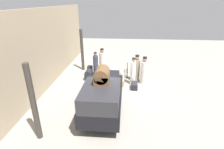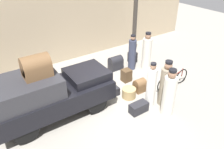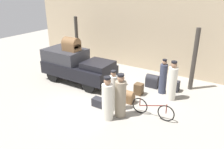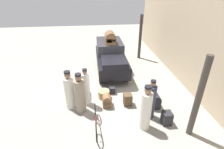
% 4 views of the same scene
% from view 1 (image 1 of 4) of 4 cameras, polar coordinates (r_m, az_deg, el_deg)
% --- Properties ---
extents(ground_plane, '(30.00, 30.00, 0.00)m').
position_cam_1_polar(ground_plane, '(10.16, 1.04, -5.41)').
color(ground_plane, gray).
extents(station_building_facade, '(16.00, 0.15, 4.50)m').
position_cam_1_polar(station_building_facade, '(10.37, -22.12, 6.88)').
color(station_building_facade, tan).
rests_on(station_building_facade, ground).
extents(canopy_pillar_left, '(0.21, 0.21, 3.01)m').
position_cam_1_polar(canopy_pillar_left, '(6.79, -24.28, -8.63)').
color(canopy_pillar_left, '#38332D').
rests_on(canopy_pillar_left, ground).
extents(canopy_pillar_right, '(0.21, 0.21, 3.01)m').
position_cam_1_polar(canopy_pillar_right, '(12.98, -9.74, 7.81)').
color(canopy_pillar_right, '#38332D').
rests_on(canopy_pillar_right, ground).
extents(truck, '(3.84, 1.64, 1.66)m').
position_cam_1_polar(truck, '(7.89, -2.92, -6.78)').
color(truck, black).
rests_on(truck, ground).
extents(bicycle, '(1.72, 0.04, 0.70)m').
position_cam_1_polar(bicycle, '(12.35, 5.00, 1.56)').
color(bicycle, black).
rests_on(bicycle, ground).
extents(wicker_basket, '(0.53, 0.53, 0.38)m').
position_cam_1_polar(wicker_basket, '(10.67, 2.58, -2.82)').
color(wicker_basket, tan).
rests_on(wicker_basket, ground).
extents(porter_lifting_near_truck, '(0.33, 0.33, 1.71)m').
position_cam_1_polar(porter_lifting_near_truck, '(10.74, 6.86, 0.73)').
color(porter_lifting_near_truck, white).
rests_on(porter_lifting_near_truck, ground).
extents(porter_with_bicycle, '(0.34, 0.34, 1.67)m').
position_cam_1_polar(porter_with_bicycle, '(12.00, -5.34, 3.10)').
color(porter_with_bicycle, '#33384C').
rests_on(porter_with_bicycle, ground).
extents(porter_standing_middle, '(0.42, 0.42, 1.75)m').
position_cam_1_polar(porter_standing_middle, '(11.19, 8.02, 1.61)').
color(porter_standing_middle, gray).
rests_on(porter_standing_middle, ground).
extents(porter_carrying_trunk, '(0.43, 0.43, 1.73)m').
position_cam_1_polar(porter_carrying_trunk, '(10.95, 10.40, 0.92)').
color(porter_carrying_trunk, silver).
rests_on(porter_carrying_trunk, ground).
extents(conductor_in_dark_uniform, '(0.41, 0.41, 1.79)m').
position_cam_1_polar(conductor_in_dark_uniform, '(12.43, -3.21, 4.10)').
color(conductor_in_dark_uniform, silver).
rests_on(conductor_in_dark_uniform, ground).
extents(trunk_large_brown, '(0.37, 0.36, 0.53)m').
position_cam_1_polar(trunk_large_brown, '(11.29, -2.35, -0.90)').
color(trunk_large_brown, '#4C3823').
rests_on(trunk_large_brown, ground).
extents(suitcase_small_leather, '(0.43, 0.38, 0.54)m').
position_cam_1_polar(suitcase_small_leather, '(11.19, 2.26, -1.12)').
color(suitcase_small_leather, brown).
rests_on(suitcase_small_leather, ground).
extents(trunk_umber_medium, '(0.39, 0.27, 0.32)m').
position_cam_1_polar(trunk_umber_medium, '(10.35, 0.11, -3.84)').
color(trunk_umber_medium, '#232328').
rests_on(trunk_umber_medium, ground).
extents(trunk_barrel_dark, '(0.63, 0.42, 0.64)m').
position_cam_1_polar(trunk_barrel_dark, '(11.65, -7.70, 0.00)').
color(trunk_barrel_dark, '#232328').
rests_on(trunk_barrel_dark, ground).
extents(trunk_wicker_pale, '(0.66, 0.34, 0.35)m').
position_cam_1_polar(trunk_wicker_pale, '(10.46, 7.32, -3.64)').
color(trunk_wicker_pale, '#232328').
rests_on(trunk_wicker_pale, ground).
extents(suitcase_tan_flat, '(0.37, 0.34, 0.52)m').
position_cam_1_polar(suitcase_tan_flat, '(12.70, -7.20, 1.70)').
color(suitcase_tan_flat, '#232328').
rests_on(suitcase_tan_flat, ground).
extents(trunk_on_truck_roof, '(0.81, 0.60, 0.68)m').
position_cam_1_polar(trunk_on_truck_roof, '(7.23, -3.31, -0.45)').
color(trunk_on_truck_roof, brown).
rests_on(trunk_on_truck_roof, truck).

